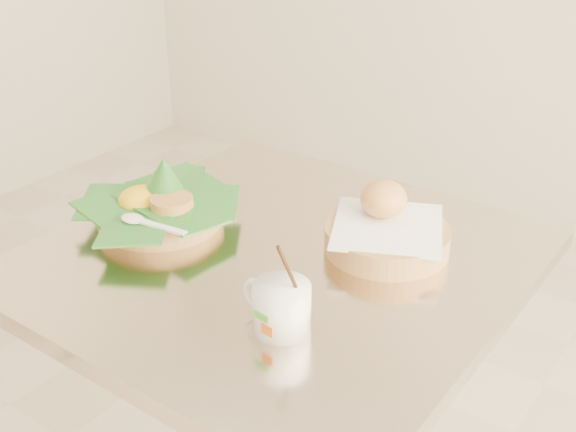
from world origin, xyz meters
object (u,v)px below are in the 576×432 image
Objects in this scene: rice_basket at (159,203)px; coffee_mug at (280,305)px; cafe_table at (279,366)px; bread_basket at (386,231)px.

rice_basket is 1.97× the size of coffee_mug.
coffee_mug is (0.12, -0.15, 0.26)m from cafe_table.
coffee_mug is (-0.01, -0.27, 0.01)m from bread_basket.
bread_basket is 1.66× the size of coffee_mug.
bread_basket is (0.13, 0.12, 0.25)m from cafe_table.
cafe_table is at bearing -137.35° from bread_basket.
cafe_table is 2.86× the size of rice_basket.
cafe_table is 5.64× the size of coffee_mug.
bread_basket is (0.35, 0.14, -0.01)m from rice_basket.
rice_basket is at bearing 159.88° from coffee_mug.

